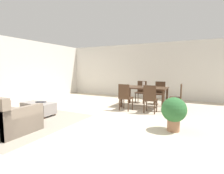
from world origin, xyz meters
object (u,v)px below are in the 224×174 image
object	(u,v)px
ottoman_table	(38,108)
dining_chair_near_right	(150,97)
dining_chair_far_right	(160,91)
vase_centerpiece	(144,84)
dining_chair_head_east	(178,95)
dining_chair_far_left	(141,90)
potted_plant	(174,111)
dining_table	(145,89)
dining_chair_near_left	(125,96)
book_on_ottoman	(41,102)

from	to	relation	value
ottoman_table	dining_chair_near_right	world-z (taller)	dining_chair_near_right
dining_chair_far_right	vase_centerpiece	distance (m)	1.02
dining_chair_head_east	vase_centerpiece	size ratio (longest dim) A/B	4.48
dining_chair_far_left	dining_chair_far_right	bearing A→B (deg)	-0.67
dining_chair_head_east	potted_plant	size ratio (longest dim) A/B	1.17
dining_table	dining_chair_head_east	world-z (taller)	dining_chair_head_east
dining_chair_far_right	dining_chair_head_east	distance (m)	1.14
ottoman_table	dining_chair_far_right	xyz separation A→B (m)	(3.01, 3.48, 0.29)
dining_chair_near_right	dining_chair_near_left	bearing A→B (deg)	-178.64
dining_chair_near_right	potted_plant	bearing A→B (deg)	-56.49
ottoman_table	book_on_ottoman	world-z (taller)	book_on_ottoman
dining_table	dining_chair_far_left	world-z (taller)	dining_chair_far_left
dining_chair_head_east	potted_plant	bearing A→B (deg)	-86.32
dining_chair_near_right	dining_chair_head_east	bearing A→B (deg)	48.60
dining_chair_near_left	vase_centerpiece	distance (m)	0.99
dining_chair_near_left	potted_plant	size ratio (longest dim) A/B	1.17
dining_chair_near_left	vase_centerpiece	bearing A→B (deg)	64.18
vase_centerpiece	dining_chair_near_right	bearing A→B (deg)	-60.41
dining_chair_near_left	potted_plant	bearing A→B (deg)	-37.18
dining_chair_near_right	vase_centerpiece	size ratio (longest dim) A/B	4.48
vase_centerpiece	book_on_ottoman	bearing A→B (deg)	-134.40
dining_chair_near_right	book_on_ottoman	size ratio (longest dim) A/B	3.54
dining_chair_near_right	vase_centerpiece	world-z (taller)	vase_centerpiece
dining_chair_far_left	vase_centerpiece	xyz separation A→B (m)	(0.35, -0.87, 0.34)
dining_chair_near_right	potted_plant	distance (m)	1.64
ottoman_table	dining_chair_head_east	xyz separation A→B (m)	(3.80, 2.66, 0.29)
ottoman_table	potted_plant	bearing A→B (deg)	6.32
dining_chair_head_east	book_on_ottoman	bearing A→B (deg)	-145.04
potted_plant	dining_chair_near_right	bearing A→B (deg)	123.51
ottoman_table	dining_chair_near_left	bearing A→B (deg)	39.39
dining_chair_near_left	dining_chair_head_east	xyz separation A→B (m)	(1.63, 0.88, 0.00)
dining_table	dining_chair_far_right	distance (m)	0.95
dining_table	dining_chair_head_east	size ratio (longest dim) A/B	1.78
dining_table	dining_chair_near_right	distance (m)	0.94
dining_table	dining_chair_head_east	bearing A→B (deg)	1.63
dining_table	dining_chair_near_left	bearing A→B (deg)	-117.49
dining_table	dining_chair_head_east	xyz separation A→B (m)	(1.19, 0.03, -0.15)
dining_chair_near_right	dining_chair_head_east	size ratio (longest dim) A/B	1.00
book_on_ottoman	potted_plant	bearing A→B (deg)	5.70
dining_table	dining_chair_far_right	size ratio (longest dim) A/B	1.78
ottoman_table	potted_plant	size ratio (longest dim) A/B	1.33
dining_chair_near_left	dining_chair_far_right	world-z (taller)	same
dining_table	book_on_ottoman	size ratio (longest dim) A/B	6.29
ottoman_table	dining_table	world-z (taller)	dining_table
ottoman_table	book_on_ottoman	size ratio (longest dim) A/B	4.05
dining_chair_near_right	vase_centerpiece	xyz separation A→B (m)	(-0.46, 0.82, 0.34)
dining_chair_near_left	dining_chair_far_left	world-z (taller)	same
dining_chair_near_right	dining_chair_far_left	size ratio (longest dim) A/B	1.00
dining_chair_far_left	potted_plant	bearing A→B (deg)	-60.64
ottoman_table	dining_chair_near_left	xyz separation A→B (m)	(2.17, 1.78, 0.29)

